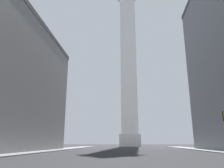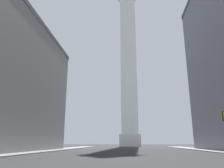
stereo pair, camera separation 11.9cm
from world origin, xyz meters
TOP-DOWN VIEW (x-y plane):
  - sidewalk_left at (-16.25, 33.01)m, footprint 5.00×110.04m
  - obelisk at (0.00, 91.70)m, footprint 8.58×8.58m

SIDE VIEW (x-z plane):
  - sidewalk_left at x=-16.25m, z-range 0.00..0.15m
  - obelisk at x=0.00m, z-range -1.23..75.17m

